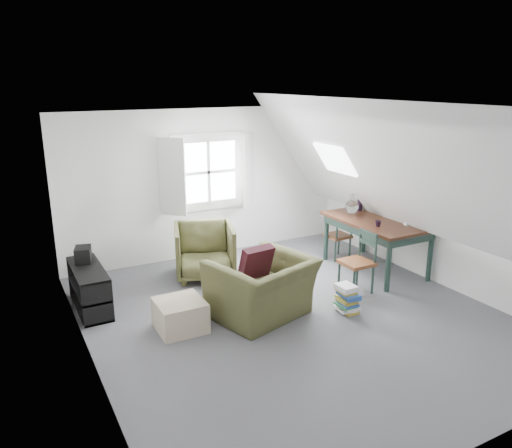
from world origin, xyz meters
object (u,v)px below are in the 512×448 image
ottoman (180,315)px  armchair_near (262,316)px  armchair_far (205,276)px  media_shelf (90,291)px  dining_chair_far (339,235)px  magazine_stack (347,299)px  dining_chair_near (359,261)px  dining_table (377,226)px

ottoman → armchair_near: bearing=-8.7°
armchair_far → media_shelf: media_shelf is taller
media_shelf → armchair_near: bearing=-32.9°
dining_chair_far → magazine_stack: size_ratio=2.13×
dining_chair_near → magazine_stack: dining_chair_near is taller
dining_chair_near → magazine_stack: size_ratio=2.37×
ottoman → dining_chair_far: 3.42m
armchair_far → dining_table: 2.80m
dining_chair_near → armchair_far: bearing=-137.4°
magazine_stack → dining_table: bearing=36.9°
dining_table → magazine_stack: bearing=-141.6°
armchair_near → armchair_far: 1.60m
armchair_near → ottoman: size_ratio=2.11×
ottoman → media_shelf: size_ratio=0.50×
dining_chair_near → magazine_stack: 0.77m
armchair_far → dining_chair_near: size_ratio=1.03×
dining_table → dining_chair_near: bearing=-143.9°
dining_table → dining_chair_near: 0.99m
magazine_stack → ottoman: bearing=164.3°
dining_chair_far → dining_table: bearing=105.1°
armchair_far → dining_chair_near: bearing=-24.1°
armchair_far → media_shelf: (-1.78, -0.34, 0.26)m
dining_chair_far → dining_chair_near: size_ratio=0.90×
armchair_far → dining_chair_far: dining_chair_far is taller
magazine_stack → dining_chair_far: bearing=55.9°
dining_chair_near → media_shelf: bearing=-114.2°
ottoman → dining_table: dining_table is taller
dining_chair_far → dining_chair_near: dining_chair_near is taller
dining_table → magazine_stack: 1.76m
dining_table → magazine_stack: dining_table is taller
dining_chair_far → media_shelf: bearing=-0.5°
ottoman → magazine_stack: size_ratio=1.51×
ottoman → dining_chair_near: bearing=-2.8°
magazine_stack → armchair_near: bearing=157.7°
dining_chair_near → media_shelf: 3.71m
ottoman → dining_chair_far: bearing=18.8°
magazine_stack → media_shelf: bearing=150.2°
armchair_near → dining_chair_near: dining_chair_near is taller
armchair_near → media_shelf: media_shelf is taller
armchair_near → magazine_stack: size_ratio=3.18×
ottoman → dining_chair_far: dining_chair_far is taller
armchair_near → dining_chair_near: size_ratio=1.34×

